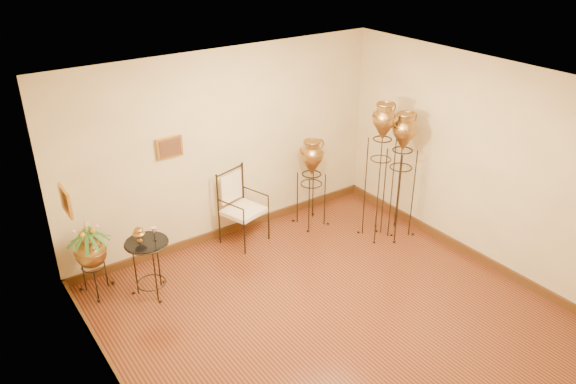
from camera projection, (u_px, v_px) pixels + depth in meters
ground at (333, 318)px, 6.75m from camera, size 5.00×5.00×0.00m
room_shell at (337, 189)px, 5.99m from camera, size 5.02×5.02×2.81m
amphora_tall at (380, 170)px, 8.05m from camera, size 0.44×0.44×2.09m
amphora_mid at (400, 175)px, 8.11m from camera, size 0.45×0.45×1.95m
amphora_short at (311, 183)px, 8.53m from camera, size 0.57×0.57×1.42m
planter_urn at (90, 250)px, 6.95m from camera, size 0.72×0.72×1.13m
armchair at (244, 208)px, 8.12m from camera, size 0.75×0.73×1.10m
side_table at (149, 267)px, 7.03m from camera, size 0.58×0.58×0.97m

